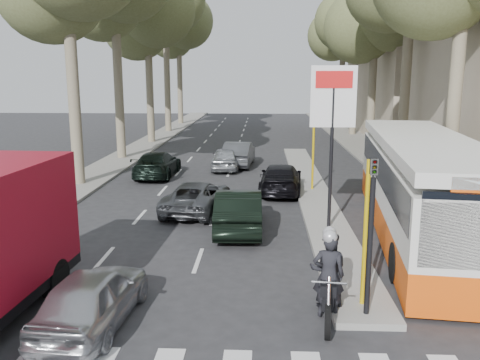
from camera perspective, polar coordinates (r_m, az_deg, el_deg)
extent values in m
plane|color=#28282B|center=(13.09, -1.83, -12.14)|extent=(120.00, 120.00, 0.00)
cube|color=gray|center=(38.08, 14.14, 3.43)|extent=(3.20, 70.00, 0.12)
cube|color=gray|center=(41.26, -10.03, 4.22)|extent=(2.40, 64.00, 0.12)
cube|color=gray|center=(23.63, 8.09, -1.17)|extent=(1.50, 26.00, 0.16)
cube|color=#B7A88E|center=(48.27, 20.75, 14.17)|extent=(11.00, 20.00, 16.00)
cylinder|color=yellow|center=(11.72, 13.88, -6.22)|extent=(0.10, 0.10, 3.50)
cylinder|color=yellow|center=(17.45, 10.10, -0.19)|extent=(0.10, 0.10, 3.50)
cylinder|color=yellow|center=(23.32, 8.21, 2.84)|extent=(0.10, 0.10, 3.50)
cylinder|color=black|center=(17.30, 10.20, 2.57)|extent=(0.12, 0.12, 5.20)
cube|color=white|center=(17.11, 10.44, 9.19)|extent=(1.50, 0.10, 2.00)
cube|color=red|center=(17.03, 10.54, 11.03)|extent=(1.20, 0.02, 0.55)
cylinder|color=black|center=(11.31, 14.33, -7.72)|extent=(0.12, 0.12, 3.20)
imported|color=black|center=(10.91, 14.72, -0.26)|extent=(0.16, 0.41, 1.00)
cylinder|color=#6B604C|center=(25.57, -18.14, 8.67)|extent=(0.56, 0.56, 8.40)
cylinder|color=#6B604C|center=(33.20, -13.47, 9.97)|extent=(0.56, 0.56, 8.96)
cylinder|color=#6B604C|center=(40.92, -10.09, 9.78)|extent=(0.56, 0.56, 8.12)
sphere|color=brown|center=(41.88, -11.55, 16.52)|extent=(5.20, 5.20, 5.20)
sphere|color=brown|center=(40.23, -9.35, 18.47)|extent=(5.80, 5.80, 5.80)
cylinder|color=#6B604C|center=(48.76, -8.18, 10.94)|extent=(0.56, 0.56, 9.52)
sphere|color=brown|center=(49.82, -9.43, 17.58)|extent=(5.20, 5.20, 5.20)
cylinder|color=#6B604C|center=(56.67, -6.76, 10.64)|extent=(0.56, 0.56, 8.68)
sphere|color=brown|center=(57.58, -7.82, 15.87)|extent=(5.20, 5.20, 5.20)
sphere|color=brown|center=(56.01, -6.11, 17.31)|extent=(5.80, 5.80, 5.80)
sphere|color=brown|center=(58.12, -6.57, 18.32)|extent=(4.80, 4.80, 4.80)
cylinder|color=#6B604C|center=(23.40, 22.93, 8.11)|extent=(0.56, 0.56, 8.40)
cylinder|color=#6B604C|center=(31.04, 18.06, 9.88)|extent=(0.56, 0.56, 9.24)
cylinder|color=#6B604C|center=(38.79, 14.57, 9.29)|extent=(0.56, 0.56, 7.84)
sphere|color=brown|center=(39.31, 13.27, 16.33)|extent=(5.20, 5.20, 5.20)
sphere|color=brown|center=(38.45, 16.67, 17.95)|extent=(5.80, 5.80, 5.80)
cylinder|color=#6B604C|center=(46.65, 12.70, 10.40)|extent=(0.56, 0.56, 8.96)
sphere|color=brown|center=(47.30, 11.62, 17.07)|extent=(5.20, 5.20, 5.20)
sphere|color=brown|center=(46.40, 14.42, 18.65)|extent=(5.80, 5.80, 5.80)
cylinder|color=#6B604C|center=(54.56, 11.32, 10.31)|extent=(0.56, 0.56, 8.40)
sphere|color=brown|center=(55.15, 10.38, 15.66)|extent=(5.20, 5.20, 5.20)
sphere|color=brown|center=(54.16, 12.71, 16.92)|extent=(5.80, 5.80, 5.80)
sphere|color=brown|center=(56.04, 11.68, 18.02)|extent=(4.80, 4.80, 4.80)
imported|color=#ADB0B6|center=(11.54, -16.22, -12.51)|extent=(1.80, 3.91, 1.30)
imported|color=black|center=(17.56, -0.14, -3.36)|extent=(1.66, 4.47, 1.46)
imported|color=#474A4E|center=(19.99, -4.85, -1.89)|extent=(2.60, 4.63, 1.22)
imported|color=black|center=(23.29, 4.61, 0.18)|extent=(2.17, 4.65, 1.31)
imported|color=#B0B4B9|center=(28.90, -1.63, 2.43)|extent=(1.58, 3.81, 1.29)
imported|color=#4B4E53|center=(30.12, -0.13, 2.97)|extent=(1.88, 4.51, 1.45)
imported|color=black|center=(27.25, -9.27, 1.78)|extent=(2.00, 4.68, 1.35)
cylinder|color=black|center=(13.24, -20.05, -10.35)|extent=(0.37, 0.97, 0.96)
cube|color=#F3550D|center=(17.98, 19.51, -4.08)|extent=(4.23, 12.99, 1.00)
cube|color=white|center=(17.69, 19.80, 0.08)|extent=(4.23, 12.99, 1.66)
cube|color=black|center=(17.63, 19.87, 1.14)|extent=(4.19, 12.48, 0.94)
cube|color=white|center=(17.50, 20.07, 3.99)|extent=(4.23, 12.99, 0.33)
cylinder|color=black|center=(13.97, 17.23, -8.90)|extent=(0.43, 1.09, 1.06)
cylinder|color=black|center=(21.51, 14.40, -1.55)|extent=(0.43, 1.09, 1.06)
cylinder|color=black|center=(21.90, 21.01, -1.74)|extent=(0.43, 1.09, 1.06)
cylinder|color=black|center=(10.87, 9.82, -15.43)|extent=(0.20, 0.73, 0.72)
cylinder|color=black|center=(12.40, 9.78, -11.88)|extent=(0.20, 0.73, 0.72)
cylinder|color=silver|center=(10.75, 9.90, -13.20)|extent=(0.12, 0.46, 0.91)
cube|color=black|center=(11.62, 9.82, -12.77)|extent=(0.35, 0.87, 0.34)
cube|color=black|center=(11.29, 9.88, -11.83)|extent=(0.40, 0.55, 0.25)
cube|color=black|center=(11.84, 9.85, -11.04)|extent=(0.40, 0.77, 0.14)
cylinder|color=silver|center=(10.67, 9.97, -11.28)|extent=(0.70, 0.13, 0.05)
imported|color=black|center=(11.43, 9.91, -10.49)|extent=(0.74, 0.53, 1.90)
imported|color=black|center=(11.87, 9.88, -9.94)|extent=(0.92, 0.58, 1.78)
sphere|color=#B2B2B7|center=(11.07, 10.07, -6.31)|extent=(0.32, 0.32, 0.32)
sphere|color=#B2B2B7|center=(11.54, 10.04, -5.91)|extent=(0.32, 0.32, 0.32)
imported|color=#68594E|center=(24.40, 19.17, 0.88)|extent=(1.20, 0.72, 1.73)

